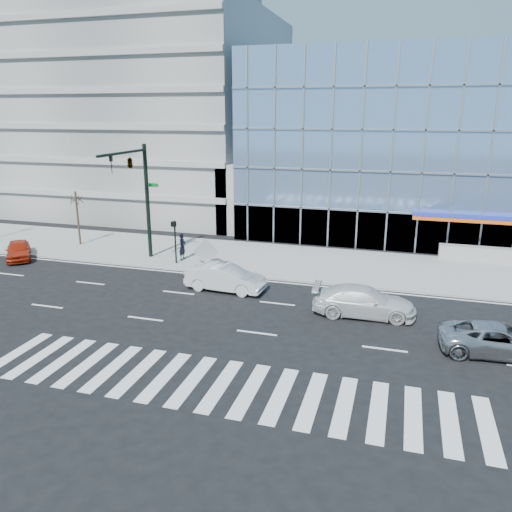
{
  "coord_description": "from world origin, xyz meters",
  "views": [
    {
      "loc": [
        6.25,
        -25.14,
        10.28
      ],
      "look_at": [
        -2.13,
        3.0,
        1.74
      ],
      "focal_mm": 35.0,
      "sensor_mm": 36.0,
      "label": 1
    }
  ],
  "objects_px": {
    "ped_signal_post": "(175,235)",
    "street_tree_near": "(76,199)",
    "traffic_signal": "(135,175)",
    "white_sedan": "(225,278)",
    "red_sedan": "(18,250)",
    "pedestrian": "(182,247)",
    "white_suv": "(364,301)",
    "silver_suv": "(498,340)",
    "tilted_panel": "(206,252)"
  },
  "relations": [
    {
      "from": "silver_suv",
      "to": "white_suv",
      "type": "bearing_deg",
      "value": 61.66
    },
    {
      "from": "ped_signal_post",
      "to": "red_sedan",
      "type": "xyz_separation_m",
      "value": [
        -11.56,
        -1.81,
        -1.47
      ]
    },
    {
      "from": "white_suv",
      "to": "white_sedan",
      "type": "distance_m",
      "value": 8.35
    },
    {
      "from": "traffic_signal",
      "to": "silver_suv",
      "type": "xyz_separation_m",
      "value": [
        21.72,
        -7.65,
        -5.48
      ]
    },
    {
      "from": "pedestrian",
      "to": "tilted_panel",
      "type": "xyz_separation_m",
      "value": [
        2.07,
        -0.7,
        -0.02
      ]
    },
    {
      "from": "white_sedan",
      "to": "red_sedan",
      "type": "relative_size",
      "value": 1.21
    },
    {
      "from": "street_tree_near",
      "to": "pedestrian",
      "type": "relative_size",
      "value": 2.26
    },
    {
      "from": "ped_signal_post",
      "to": "pedestrian",
      "type": "xyz_separation_m",
      "value": [
        0.06,
        1.01,
        -1.05
      ]
    },
    {
      "from": "silver_suv",
      "to": "white_suv",
      "type": "xyz_separation_m",
      "value": [
        -6.0,
        2.77,
        0.08
      ]
    },
    {
      "from": "red_sedan",
      "to": "ped_signal_post",
      "type": "bearing_deg",
      "value": -30.75
    },
    {
      "from": "traffic_signal",
      "to": "pedestrian",
      "type": "relative_size",
      "value": 4.27
    },
    {
      "from": "traffic_signal",
      "to": "white_sedan",
      "type": "bearing_deg",
      "value": -24.22
    },
    {
      "from": "traffic_signal",
      "to": "red_sedan",
      "type": "relative_size",
      "value": 2.03
    },
    {
      "from": "pedestrian",
      "to": "tilted_panel",
      "type": "relative_size",
      "value": 1.44
    },
    {
      "from": "ped_signal_post",
      "to": "red_sedan",
      "type": "height_order",
      "value": "ped_signal_post"
    },
    {
      "from": "red_sedan",
      "to": "pedestrian",
      "type": "height_order",
      "value": "pedestrian"
    },
    {
      "from": "white_sedan",
      "to": "tilted_panel",
      "type": "relative_size",
      "value": 3.65
    },
    {
      "from": "street_tree_near",
      "to": "tilted_panel",
      "type": "bearing_deg",
      "value": -10.89
    },
    {
      "from": "tilted_panel",
      "to": "street_tree_near",
      "type": "bearing_deg",
      "value": 162.54
    },
    {
      "from": "traffic_signal",
      "to": "red_sedan",
      "type": "xyz_separation_m",
      "value": [
        -9.07,
        -1.44,
        -5.49
      ]
    },
    {
      "from": "traffic_signal",
      "to": "ped_signal_post",
      "type": "distance_m",
      "value": 4.75
    },
    {
      "from": "white_suv",
      "to": "white_sedan",
      "type": "relative_size",
      "value": 1.12
    },
    {
      "from": "red_sedan",
      "to": "tilted_panel",
      "type": "bearing_deg",
      "value": -30.82
    },
    {
      "from": "pedestrian",
      "to": "silver_suv",
      "type": "bearing_deg",
      "value": -112.96
    },
    {
      "from": "street_tree_near",
      "to": "white_sedan",
      "type": "distance_m",
      "value": 16.1
    },
    {
      "from": "street_tree_near",
      "to": "white_suv",
      "type": "bearing_deg",
      "value": -18.96
    },
    {
      "from": "traffic_signal",
      "to": "ped_signal_post",
      "type": "bearing_deg",
      "value": 8.52
    },
    {
      "from": "street_tree_near",
      "to": "white_sedan",
      "type": "relative_size",
      "value": 0.89
    },
    {
      "from": "red_sedan",
      "to": "pedestrian",
      "type": "bearing_deg",
      "value": -25.99
    },
    {
      "from": "street_tree_near",
      "to": "white_sedan",
      "type": "height_order",
      "value": "street_tree_near"
    },
    {
      "from": "silver_suv",
      "to": "tilted_panel",
      "type": "relative_size",
      "value": 3.81
    },
    {
      "from": "red_sedan",
      "to": "tilted_panel",
      "type": "height_order",
      "value": "tilted_panel"
    },
    {
      "from": "traffic_signal",
      "to": "red_sedan",
      "type": "height_order",
      "value": "traffic_signal"
    },
    {
      "from": "ped_signal_post",
      "to": "street_tree_near",
      "type": "relative_size",
      "value": 0.71
    },
    {
      "from": "white_sedan",
      "to": "pedestrian",
      "type": "distance_m",
      "value": 6.88
    },
    {
      "from": "traffic_signal",
      "to": "white_suv",
      "type": "xyz_separation_m",
      "value": [
        15.72,
        -4.88,
        -5.4
      ]
    },
    {
      "from": "silver_suv",
      "to": "tilted_panel",
      "type": "height_order",
      "value": "tilted_panel"
    },
    {
      "from": "red_sedan",
      "to": "tilted_panel",
      "type": "xyz_separation_m",
      "value": [
        13.69,
        2.13,
        0.4
      ]
    },
    {
      "from": "tilted_panel",
      "to": "ped_signal_post",
      "type": "bearing_deg",
      "value": -178.08
    },
    {
      "from": "white_suv",
      "to": "pedestrian",
      "type": "distance_m",
      "value": 14.58
    },
    {
      "from": "ped_signal_post",
      "to": "white_suv",
      "type": "distance_m",
      "value": 14.29
    },
    {
      "from": "traffic_signal",
      "to": "ped_signal_post",
      "type": "xyz_separation_m",
      "value": [
        2.5,
        0.37,
        -4.02
      ]
    },
    {
      "from": "silver_suv",
      "to": "traffic_signal",
      "type": "bearing_deg",
      "value": 67.06
    },
    {
      "from": "red_sedan",
      "to": "pedestrian",
      "type": "relative_size",
      "value": 2.1
    },
    {
      "from": "traffic_signal",
      "to": "red_sedan",
      "type": "bearing_deg",
      "value": -170.97
    },
    {
      "from": "white_suv",
      "to": "red_sedan",
      "type": "height_order",
      "value": "white_suv"
    },
    {
      "from": "street_tree_near",
      "to": "tilted_panel",
      "type": "xyz_separation_m",
      "value": [
        11.63,
        -2.24,
        -2.71
      ]
    },
    {
      "from": "silver_suv",
      "to": "red_sedan",
      "type": "xyz_separation_m",
      "value": [
        -30.78,
        6.21,
        -0.02
      ]
    },
    {
      "from": "white_suv",
      "to": "red_sedan",
      "type": "xyz_separation_m",
      "value": [
        -24.78,
        3.44,
        -0.1
      ]
    },
    {
      "from": "traffic_signal",
      "to": "tilted_panel",
      "type": "relative_size",
      "value": 6.15
    }
  ]
}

